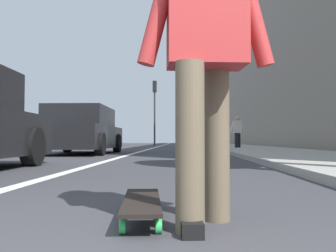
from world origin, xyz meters
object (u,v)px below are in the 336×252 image
(parked_car_mid, at_px, (82,131))
(traffic_light, at_px, (155,101))
(skateboard, at_px, (142,203))
(pedestrian_distant, at_px, (237,131))
(skater_person, at_px, (205,44))

(parked_car_mid, distance_m, traffic_light, 14.53)
(skateboard, xyz_separation_m, traffic_light, (23.72, 1.75, 3.10))
(parked_car_mid, distance_m, pedestrian_distant, 7.16)
(skater_person, relative_size, pedestrian_distant, 1.11)
(skater_person, relative_size, traffic_light, 0.35)
(skater_person, relative_size, parked_car_mid, 0.36)
(parked_car_mid, relative_size, pedestrian_distant, 3.09)
(pedestrian_distant, bearing_deg, skater_person, 170.79)
(parked_car_mid, bearing_deg, traffic_light, -4.98)
(parked_car_mid, bearing_deg, skater_person, -160.82)
(skater_person, height_order, traffic_light, traffic_light)
(skater_person, xyz_separation_m, traffic_light, (23.87, 2.09, 2.25))
(parked_car_mid, height_order, traffic_light, traffic_light)
(skateboard, relative_size, traffic_light, 0.18)
(skateboard, height_order, parked_car_mid, parked_car_mid)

